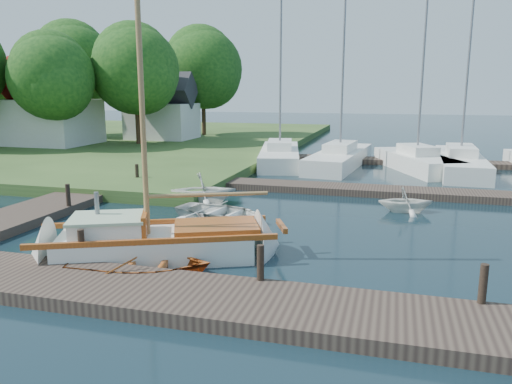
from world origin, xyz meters
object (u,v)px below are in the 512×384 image
(mooring_post_5, at_px, (137,173))
(tender_a, at_px, (220,209))
(mooring_post_3, at_px, (483,284))
(dinghy, at_px, (140,260))
(marina_boat_1, at_px, (340,157))
(tender_d, at_px, (406,198))
(tree_3, at_px, (136,69))
(mooring_post_1, at_px, (82,246))
(marina_boat_0, at_px, (280,154))
(tree_2, at_px, (52,76))
(house_c, at_px, (162,113))
(marina_boat_3, at_px, (460,161))
(tree_7, at_px, (203,68))
(tree_4, at_px, (73,65))
(house_a, at_px, (49,110))
(tender_b, at_px, (204,187))
(marina_boat_2, at_px, (417,160))
(mooring_post_4, at_px, (68,195))
(mooring_post_2, at_px, (260,263))
(sailboat, at_px, (162,245))

(mooring_post_5, xyz_separation_m, tender_a, (5.49, -4.22, -0.36))
(mooring_post_3, height_order, dinghy, mooring_post_3)
(tender_a, xyz_separation_m, marina_boat_1, (2.65, 13.31, 0.22))
(tender_d, bearing_deg, tree_3, 39.14)
(mooring_post_1, distance_m, mooring_post_3, 9.00)
(marina_boat_0, bearing_deg, tree_2, 78.89)
(tree_2, bearing_deg, house_c, 63.30)
(marina_boat_3, xyz_separation_m, tree_2, (-25.69, -0.06, 4.67))
(marina_boat_0, height_order, tree_7, marina_boat_0)
(tree_4, bearing_deg, house_c, -0.36)
(house_a, xyz_separation_m, tree_2, (2.00, -1.95, 2.29))
(house_a, bearing_deg, tree_4, 108.28)
(tender_b, distance_m, marina_boat_2, 13.71)
(tender_b, bearing_deg, tree_4, 23.57)
(mooring_post_1, bearing_deg, tree_4, 125.08)
(mooring_post_4, relative_size, tree_2, 0.10)
(mooring_post_2, height_order, marina_boat_1, marina_boat_1)
(sailboat, relative_size, marina_boat_2, 0.85)
(mooring_post_1, bearing_deg, house_c, 112.17)
(tender_a, bearing_deg, mooring_post_3, -114.08)
(house_c, bearing_deg, marina_boat_2, -23.03)
(dinghy, bearing_deg, mooring_post_2, -108.30)
(sailboat, bearing_deg, tree_3, 95.91)
(marina_boat_3, height_order, tree_3, marina_boat_3)
(mooring_post_2, bearing_deg, tree_7, 113.50)
(tree_2, height_order, tree_4, tree_4)
(mooring_post_1, height_order, house_a, house_a)
(mooring_post_5, relative_size, sailboat, 0.08)
(tender_a, relative_size, marina_boat_3, 0.26)
(dinghy, bearing_deg, mooring_post_3, -105.05)
(mooring_post_2, xyz_separation_m, marina_boat_3, (6.19, 19.11, -0.12))
(marina_boat_1, bearing_deg, tender_d, -155.33)
(tender_d, relative_size, marina_boat_3, 0.15)
(tender_a, height_order, tender_b, tender_b)
(dinghy, xyz_separation_m, tender_a, (0.10, 5.48, -0.01))
(sailboat, bearing_deg, mooring_post_1, -155.20)
(tender_a, bearing_deg, sailboat, -168.15)
(tender_a, xyz_separation_m, marina_boat_2, (6.91, 12.97, 0.24))
(tender_b, height_order, tree_4, tree_4)
(mooring_post_5, xyz_separation_m, tender_b, (4.06, -2.13, -0.03))
(marina_boat_0, xyz_separation_m, tree_4, (-19.51, 7.84, 5.80))
(tree_2, bearing_deg, tender_d, -24.76)
(sailboat, xyz_separation_m, house_a, (-18.37, 19.43, 2.62))
(marina_boat_2, bearing_deg, tree_3, 54.17)
(marina_boat_1, height_order, house_c, marina_boat_1)
(house_c, distance_m, tree_4, 8.85)
(tree_4, bearing_deg, tree_3, -26.57)
(mooring_post_3, xyz_separation_m, marina_boat_3, (1.69, 19.11, -0.12))
(mooring_post_4, distance_m, house_c, 23.16)
(tree_4, bearing_deg, mooring_post_2, -49.02)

